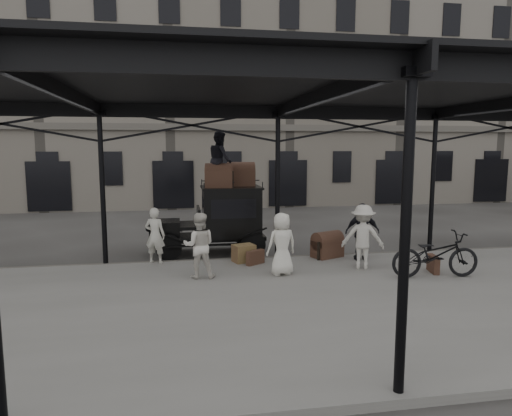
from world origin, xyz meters
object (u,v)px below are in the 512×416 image
at_px(taxi, 221,217).
at_px(steamer_trunk_roof_near, 219,177).
at_px(porter_left, 155,235).
at_px(steamer_trunk_platform, 327,246).
at_px(porter_official, 362,232).
at_px(bicycle, 435,254).

bearing_deg(taxi, steamer_trunk_roof_near, -108.07).
height_order(porter_left, steamer_trunk_platform, porter_left).
bearing_deg(steamer_trunk_roof_near, taxi, 81.60).
relative_size(porter_official, bicycle, 0.75).
bearing_deg(porter_official, steamer_trunk_roof_near, -14.33).
distance_m(porter_official, steamer_trunk_roof_near, 4.68).
height_order(taxi, porter_left, taxi).
xyz_separation_m(porter_left, bicycle, (7.08, -2.63, -0.21)).
xyz_separation_m(taxi, porter_official, (3.91, -2.18, -0.21)).
xyz_separation_m(bicycle, steamer_trunk_platform, (-2.01, 2.51, -0.26)).
relative_size(bicycle, steamer_trunk_roof_near, 2.61).
bearing_deg(porter_official, taxi, -17.64).
bearing_deg(porter_official, porter_left, 5.28).
height_order(taxi, steamer_trunk_platform, taxi).
bearing_deg(porter_left, porter_official, -165.89).
height_order(porter_left, steamer_trunk_roof_near, steamer_trunk_roof_near).
bearing_deg(steamer_trunk_platform, taxi, 127.50).
height_order(taxi, bicycle, taxi).
distance_m(porter_left, bicycle, 7.55).
bearing_deg(steamer_trunk_roof_near, bicycle, -27.68).
bearing_deg(steamer_trunk_platform, steamer_trunk_roof_near, 131.80).
height_order(taxi, steamer_trunk_roof_near, steamer_trunk_roof_near).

